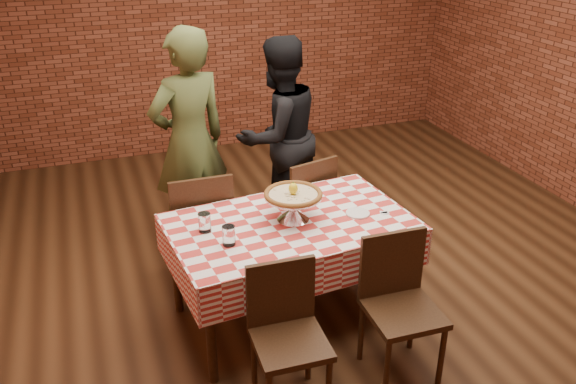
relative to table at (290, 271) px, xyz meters
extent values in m
plane|color=black|center=(0.41, 0.39, -0.38)|extent=(6.00, 6.00, 0.00)
plane|color=maroon|center=(0.41, 3.39, 1.08)|extent=(5.50, 0.00, 5.50)
cube|color=#392312|center=(0.00, 0.00, 0.00)|extent=(1.64, 1.07, 0.75)
cylinder|color=beige|center=(0.03, 0.03, 0.56)|extent=(0.48, 0.48, 0.03)
ellipsoid|color=yellow|center=(0.03, 0.03, 0.60)|extent=(0.08, 0.08, 0.08)
cylinder|color=white|center=(-0.45, -0.15, 0.45)|extent=(0.09, 0.09, 0.13)
cylinder|color=white|center=(-0.55, 0.06, 0.45)|extent=(0.09, 0.09, 0.13)
cylinder|color=white|center=(0.46, -0.05, 0.39)|extent=(0.17, 0.17, 0.01)
cube|color=white|center=(0.64, -0.11, 0.39)|extent=(0.05, 0.04, 0.00)
cube|color=white|center=(0.64, -0.10, 0.39)|extent=(0.06, 0.05, 0.00)
cube|color=silver|center=(0.07, 0.30, 0.45)|extent=(0.11, 0.10, 0.13)
imported|color=#434D26|center=(-0.41, 1.22, 0.55)|extent=(0.78, 0.63, 1.84)
imported|color=black|center=(0.37, 1.32, 0.47)|extent=(0.99, 0.88, 1.69)
camera|label=1|loc=(-1.17, -3.24, 2.27)|focal=37.29mm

